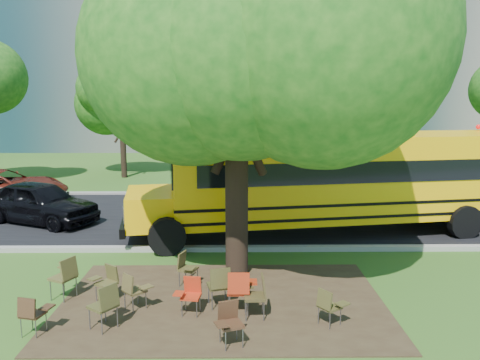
{
  "coord_description": "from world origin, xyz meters",
  "views": [
    {
      "loc": [
        1.28,
        -10.12,
        4.4
      ],
      "look_at": [
        1.42,
        3.61,
        2.0
      ],
      "focal_mm": 35.0,
      "sensor_mm": 36.0,
      "label": 1
    }
  ],
  "objects_px": {
    "chair_8": "(66,273)",
    "chair_10": "(186,266)",
    "chair_1": "(134,288)",
    "chair_3": "(190,292)",
    "school_bus": "(352,176)",
    "chair_9": "(107,279)",
    "chair_2": "(106,302)",
    "chair_7": "(329,304)",
    "main_tree": "(236,38)",
    "chair_11": "(220,282)",
    "black_car": "(40,202)",
    "chair_4": "(240,287)",
    "chair_6": "(257,292)",
    "chair_5": "(229,319)",
    "chair_0": "(32,311)",
    "bg_car_red": "(0,187)"
  },
  "relations": [
    {
      "from": "chair_8",
      "to": "chair_10",
      "type": "xyz_separation_m",
      "value": [
        2.58,
        0.69,
        -0.09
      ]
    },
    {
      "from": "chair_1",
      "to": "chair_3",
      "type": "relative_size",
      "value": 1.04
    },
    {
      "from": "school_bus",
      "to": "chair_10",
      "type": "relative_size",
      "value": 16.44
    },
    {
      "from": "chair_8",
      "to": "chair_9",
      "type": "bearing_deg",
      "value": -69.32
    },
    {
      "from": "chair_2",
      "to": "chair_7",
      "type": "bearing_deg",
      "value": -52.38
    },
    {
      "from": "main_tree",
      "to": "chair_11",
      "type": "xyz_separation_m",
      "value": [
        -0.35,
        -1.88,
        -5.2
      ]
    },
    {
      "from": "black_car",
      "to": "school_bus",
      "type": "bearing_deg",
      "value": -72.26
    },
    {
      "from": "chair_4",
      "to": "chair_9",
      "type": "bearing_deg",
      "value": 167.13
    },
    {
      "from": "chair_6",
      "to": "chair_10",
      "type": "xyz_separation_m",
      "value": [
        -1.61,
        1.64,
        -0.05
      ]
    },
    {
      "from": "chair_1",
      "to": "chair_3",
      "type": "xyz_separation_m",
      "value": [
        1.2,
        -0.17,
        -0.02
      ]
    },
    {
      "from": "chair_5",
      "to": "chair_9",
      "type": "height_order",
      "value": "chair_5"
    },
    {
      "from": "chair_9",
      "to": "black_car",
      "type": "xyz_separation_m",
      "value": [
        -4.16,
        6.58,
        0.26
      ]
    },
    {
      "from": "main_tree",
      "to": "chair_4",
      "type": "height_order",
      "value": "main_tree"
    },
    {
      "from": "school_bus",
      "to": "chair_6",
      "type": "distance_m",
      "value": 7.19
    },
    {
      "from": "chair_0",
      "to": "chair_1",
      "type": "height_order",
      "value": "chair_1"
    },
    {
      "from": "main_tree",
      "to": "chair_0",
      "type": "xyz_separation_m",
      "value": [
        -3.82,
        -3.04,
        -5.28
      ]
    },
    {
      "from": "chair_2",
      "to": "black_car",
      "type": "xyz_separation_m",
      "value": [
        -4.5,
        7.91,
        0.18
      ]
    },
    {
      "from": "chair_6",
      "to": "chair_10",
      "type": "bearing_deg",
      "value": 43.26
    },
    {
      "from": "chair_5",
      "to": "main_tree",
      "type": "bearing_deg",
      "value": -112.34
    },
    {
      "from": "chair_0",
      "to": "chair_2",
      "type": "xyz_separation_m",
      "value": [
        1.31,
        0.22,
        0.09
      ]
    },
    {
      "from": "chair_2",
      "to": "chair_7",
      "type": "xyz_separation_m",
      "value": [
        4.29,
        0.08,
        -0.1
      ]
    },
    {
      "from": "chair_2",
      "to": "bg_car_red",
      "type": "bearing_deg",
      "value": 70.7
    },
    {
      "from": "chair_4",
      "to": "chair_7",
      "type": "relative_size",
      "value": 1.24
    },
    {
      "from": "chair_9",
      "to": "chair_10",
      "type": "bearing_deg",
      "value": -118.62
    },
    {
      "from": "chair_1",
      "to": "chair_9",
      "type": "bearing_deg",
      "value": -170.55
    },
    {
      "from": "chair_0",
      "to": "chair_3",
      "type": "distance_m",
      "value": 2.99
    },
    {
      "from": "chair_8",
      "to": "chair_11",
      "type": "xyz_separation_m",
      "value": [
        3.43,
        -0.48,
        -0.03
      ]
    },
    {
      "from": "chair_0",
      "to": "chair_11",
      "type": "bearing_deg",
      "value": 32.29
    },
    {
      "from": "black_car",
      "to": "chair_5",
      "type": "bearing_deg",
      "value": -116.89
    },
    {
      "from": "black_car",
      "to": "chair_1",
      "type": "bearing_deg",
      "value": -121.36
    },
    {
      "from": "chair_0",
      "to": "chair_11",
      "type": "height_order",
      "value": "chair_11"
    },
    {
      "from": "chair_0",
      "to": "chair_5",
      "type": "distance_m",
      "value": 3.69
    },
    {
      "from": "chair_1",
      "to": "chair_10",
      "type": "bearing_deg",
      "value": 99.38
    },
    {
      "from": "black_car",
      "to": "chair_3",
      "type": "bearing_deg",
      "value": -115.93
    },
    {
      "from": "school_bus",
      "to": "chair_8",
      "type": "distance_m",
      "value": 9.3
    },
    {
      "from": "main_tree",
      "to": "black_car",
      "type": "xyz_separation_m",
      "value": [
        -7.01,
        5.1,
        -5.02
      ]
    },
    {
      "from": "chair_11",
      "to": "main_tree",
      "type": "bearing_deg",
      "value": 64.87
    },
    {
      "from": "chair_9",
      "to": "main_tree",
      "type": "bearing_deg",
      "value": -116.57
    },
    {
      "from": "school_bus",
      "to": "chair_2",
      "type": "bearing_deg",
      "value": -142.5
    },
    {
      "from": "chair_1",
      "to": "chair_4",
      "type": "distance_m",
      "value": 2.23
    },
    {
      "from": "chair_2",
      "to": "chair_10",
      "type": "relative_size",
      "value": 1.14
    },
    {
      "from": "main_tree",
      "to": "chair_1",
      "type": "bearing_deg",
      "value": -137.4
    },
    {
      "from": "school_bus",
      "to": "chair_9",
      "type": "bearing_deg",
      "value": -150.33
    },
    {
      "from": "bg_car_red",
      "to": "chair_7",
      "type": "bearing_deg",
      "value": -140.82
    },
    {
      "from": "chair_0",
      "to": "chair_7",
      "type": "xyz_separation_m",
      "value": [
        5.6,
        0.3,
        -0.02
      ]
    },
    {
      "from": "chair_3",
      "to": "chair_10",
      "type": "height_order",
      "value": "chair_10"
    },
    {
      "from": "chair_3",
      "to": "chair_5",
      "type": "distance_m",
      "value": 1.5
    },
    {
      "from": "chair_0",
      "to": "bg_car_red",
      "type": "relative_size",
      "value": 0.15
    },
    {
      "from": "chair_8",
      "to": "black_car",
      "type": "bearing_deg",
      "value": 52.45
    },
    {
      "from": "main_tree",
      "to": "chair_11",
      "type": "distance_m",
      "value": 5.54
    }
  ]
}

